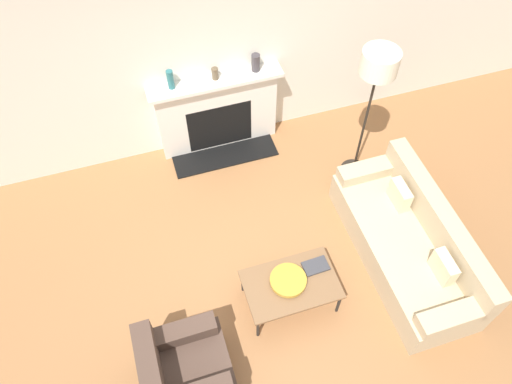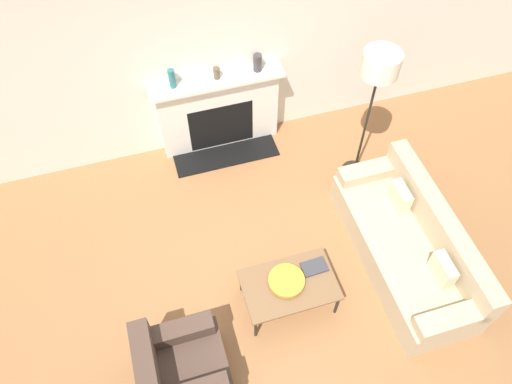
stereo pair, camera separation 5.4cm
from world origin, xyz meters
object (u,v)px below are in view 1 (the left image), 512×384
(couch, at_px, (409,243))
(armchair_near, at_px, (184,372))
(floor_lamp, at_px, (377,74))
(mantel_vase_left, at_px, (170,80))
(fireplace, at_px, (218,114))
(coffee_table, at_px, (291,285))
(mantel_vase_center_left, at_px, (215,74))
(bowl, at_px, (288,280))
(mantel_vase_center_right, at_px, (256,63))
(book, at_px, (316,266))

(couch, xyz_separation_m, armchair_near, (-2.71, -0.63, 0.02))
(floor_lamp, xyz_separation_m, mantel_vase_left, (-2.05, 1.03, -0.39))
(fireplace, distance_m, couch, 2.84)
(armchair_near, distance_m, coffee_table, 1.36)
(coffee_table, bearing_deg, mantel_vase_left, 104.15)
(couch, relative_size, armchair_near, 2.60)
(coffee_table, height_order, mantel_vase_center_left, mantel_vase_center_left)
(bowl, xyz_separation_m, mantel_vase_center_right, (0.43, 2.47, 0.78))
(coffee_table, xyz_separation_m, floor_lamp, (1.42, 1.46, 1.25))
(bowl, distance_m, mantel_vase_left, 2.66)
(floor_lamp, bearing_deg, mantel_vase_left, 153.34)
(couch, bearing_deg, book, -89.45)
(armchair_near, distance_m, mantel_vase_left, 3.20)
(couch, distance_m, mantel_vase_center_right, 2.76)
(armchair_near, xyz_separation_m, mantel_vase_left, (0.63, 3.01, 0.92))
(book, distance_m, mantel_vase_center_right, 2.52)
(mantel_vase_left, distance_m, mantel_vase_center_left, 0.53)
(couch, relative_size, mantel_vase_center_left, 14.14)
(armchair_near, xyz_separation_m, book, (1.57, 0.62, 0.10))
(book, xyz_separation_m, mantel_vase_center_right, (0.10, 2.39, 0.81))
(bowl, bearing_deg, book, 13.31)
(couch, xyz_separation_m, mantel_vase_center_right, (-1.04, 2.38, 0.93))
(armchair_near, height_order, mantel_vase_center_right, mantel_vase_center_right)
(armchair_near, distance_m, mantel_vase_center_left, 3.34)
(mantel_vase_center_left, bearing_deg, fireplace, -130.87)
(mantel_vase_left, bearing_deg, couch, -48.79)
(coffee_table, bearing_deg, fireplace, 92.55)
(fireplace, relative_size, floor_lamp, 0.87)
(mantel_vase_center_right, bearing_deg, couch, -66.30)
(mantel_vase_center_left, bearing_deg, mantel_vase_left, 180.00)
(bowl, bearing_deg, armchair_near, -156.41)
(couch, distance_m, floor_lamp, 1.89)
(armchair_near, bearing_deg, coffee_table, -67.88)
(mantel_vase_center_left, relative_size, mantel_vase_center_right, 0.68)
(mantel_vase_left, height_order, mantel_vase_center_left, mantel_vase_left)
(fireplace, height_order, mantel_vase_center_left, mantel_vase_center_left)
(couch, bearing_deg, mantel_vase_center_left, -146.88)
(fireplace, bearing_deg, mantel_vase_center_right, 1.61)
(book, height_order, mantel_vase_left, mantel_vase_left)
(book, relative_size, mantel_vase_left, 1.11)
(coffee_table, bearing_deg, book, 18.93)
(couch, height_order, bowl, couch)
(fireplace, distance_m, bowl, 2.46)
(mantel_vase_center_left, bearing_deg, floor_lamp, -34.10)
(mantel_vase_center_left, bearing_deg, armchair_near, -111.09)
(coffee_table, relative_size, mantel_vase_center_left, 6.42)
(couch, bearing_deg, floor_lamp, -178.83)
(book, bearing_deg, coffee_table, -162.97)
(armchair_near, distance_m, floor_lamp, 3.58)
(couch, height_order, mantel_vase_left, mantel_vase_left)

